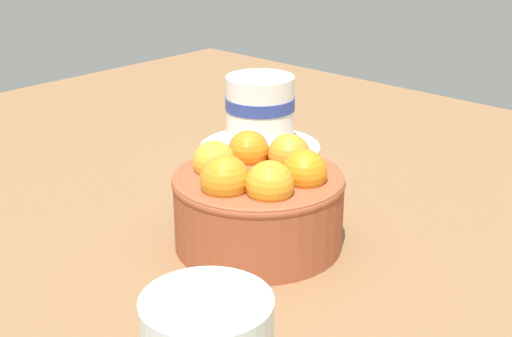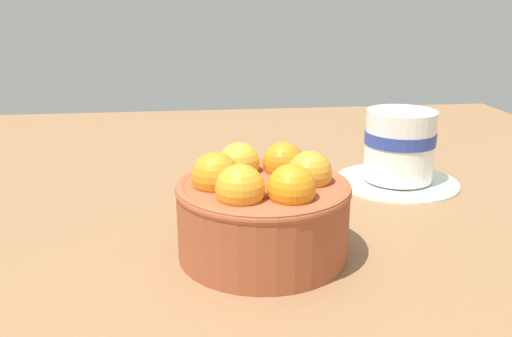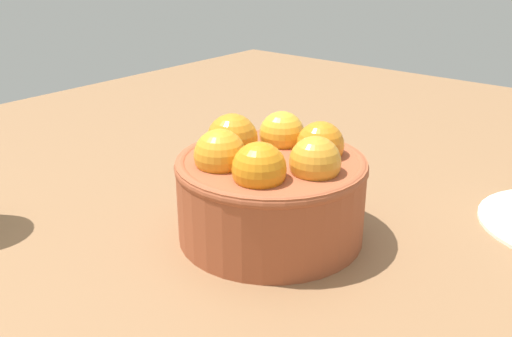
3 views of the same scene
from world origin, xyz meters
The scene contains 3 objects.
ground_plane centered at (0.00, 0.00, -2.50)cm, with size 122.27×105.23×4.99cm, color brown.
terracotta_bowl centered at (-0.02, 0.04, 4.16)cm, with size 14.41×14.41×9.06cm.
coffee_cup centered at (16.25, -17.85, 3.98)cm, with size 14.09×14.09×8.58cm.
Camera 1 is at (-36.84, 39.85, 28.31)cm, focal length 49.88 mm.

